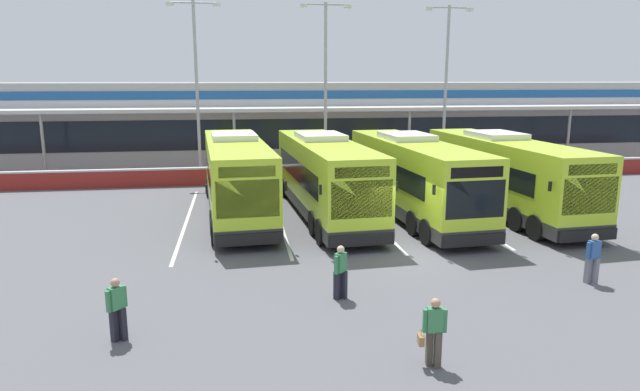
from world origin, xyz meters
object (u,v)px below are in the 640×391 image
Objects in this scene: coach_bus_left_centre at (325,178)px; coach_bus_centre at (413,178)px; pedestrian_child at (117,307)px; lamp_post_west at (197,79)px; pedestrian_with_handbag at (433,331)px; pedestrian_in_dark_coat at (593,257)px; coach_bus_leftmost at (236,178)px; coach_bus_right_centre at (504,176)px; lamp_post_east at (446,79)px; pedestrian_approaching_bus at (341,270)px; lamp_post_centre at (326,79)px.

coach_bus_left_centre is 4.10m from coach_bus_centre.
pedestrian_child is 23.59m from lamp_post_west.
pedestrian_in_dark_coat is (6.72, 4.20, 0.02)m from pedestrian_with_handbag.
coach_bus_right_centre is at bearing -5.99° from coach_bus_leftmost.
lamp_post_east is (9.75, 25.31, 5.43)m from pedestrian_with_handbag.
pedestrian_approaching_bus is 21.67m from lamp_post_centre.
lamp_post_east is at bearing 36.50° from coach_bus_leftmost.
lamp_post_west is (-14.97, 11.68, 4.50)m from coach_bus_right_centre.
pedestrian_with_handbag is at bearing -147.97° from pedestrian_in_dark_coat.
coach_bus_leftmost is 7.59× the size of pedestrian_in_dark_coat.
coach_bus_left_centre is 7.59× the size of pedestrian_child.
coach_bus_right_centre is at bearing -96.75° from lamp_post_east.
coach_bus_centre is 7.59× the size of pedestrian_in_dark_coat.
coach_bus_right_centre reaches higher than pedestrian_with_handbag.
pedestrian_child is at bearing -172.36° from pedestrian_in_dark_coat.
coach_bus_centre reaches higher than pedestrian_in_dark_coat.
lamp_post_centre reaches higher than coach_bus_right_centre.
coach_bus_leftmost reaches higher than pedestrian_child.
pedestrian_approaching_bus is (-9.69, -9.46, -0.91)m from coach_bus_right_centre.
lamp_post_centre reaches higher than coach_bus_left_centre.
coach_bus_right_centre is 7.59× the size of pedestrian_with_handbag.
pedestrian_with_handbag is (0.21, -14.24, -0.93)m from coach_bus_left_centre.
lamp_post_west reaches higher than coach_bus_right_centre.
coach_bus_centre is at bearing -48.15° from lamp_post_west.
coach_bus_left_centre is at bearing 83.64° from pedestrian_approaching_bus.
lamp_post_centre reaches higher than pedestrian_in_dark_coat.
pedestrian_approaching_bus is 22.45m from lamp_post_west.
lamp_post_east is (8.23, 0.38, 0.00)m from lamp_post_centre.
coach_bus_left_centre is 1.12× the size of lamp_post_west.
pedestrian_in_dark_coat is 25.52m from lamp_post_west.
pedestrian_in_dark_coat is at bearing 0.41° from pedestrian_approaching_bus.
lamp_post_centre reaches higher than pedestrian_approaching_bus.
pedestrian_with_handbag is at bearing -89.18° from coach_bus_left_centre.
pedestrian_with_handbag and pedestrian_in_dark_coat have the same top height.
coach_bus_left_centre is 1.12× the size of lamp_post_centre.
coach_bus_leftmost is 1.00× the size of coach_bus_right_centre.
coach_bus_right_centre is at bearing -0.09° from coach_bus_centre.
lamp_post_centre is (2.85, 20.79, 5.42)m from pedestrian_approaching_bus.
coach_bus_right_centre is 13.57m from pedestrian_approaching_bus.
pedestrian_child is 0.15× the size of lamp_post_centre.
coach_bus_right_centre reaches higher than pedestrian_in_dark_coat.
pedestrian_with_handbag is 27.66m from lamp_post_east.
lamp_post_west is at bearing 122.29° from pedestrian_in_dark_coat.
coach_bus_leftmost is at bearing -77.38° from lamp_post_west.
pedestrian_with_handbag is 0.15× the size of lamp_post_west.
coach_bus_left_centre is 1.00× the size of coach_bus_centre.
pedestrian_approaching_bus is at bearing -118.69° from coach_bus_centre.
lamp_post_east is at bearing 48.05° from coach_bus_left_centre.
lamp_post_west is at bearing 177.53° from lamp_post_centre.
coach_bus_leftmost is at bearing 170.44° from coach_bus_left_centre.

